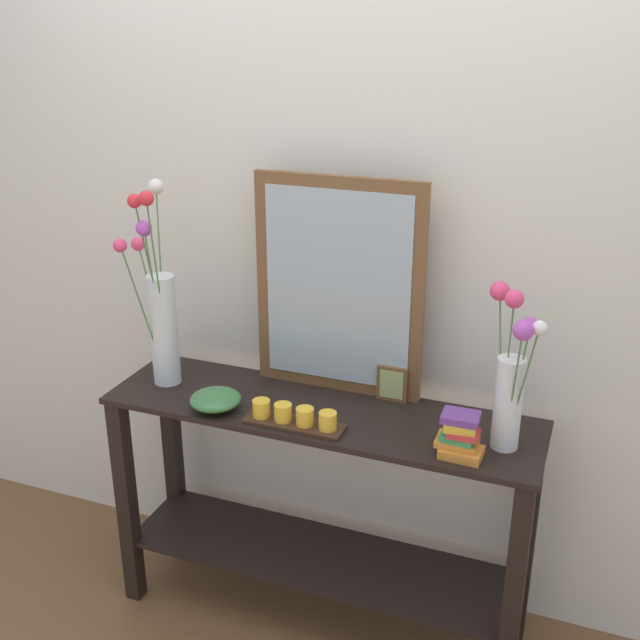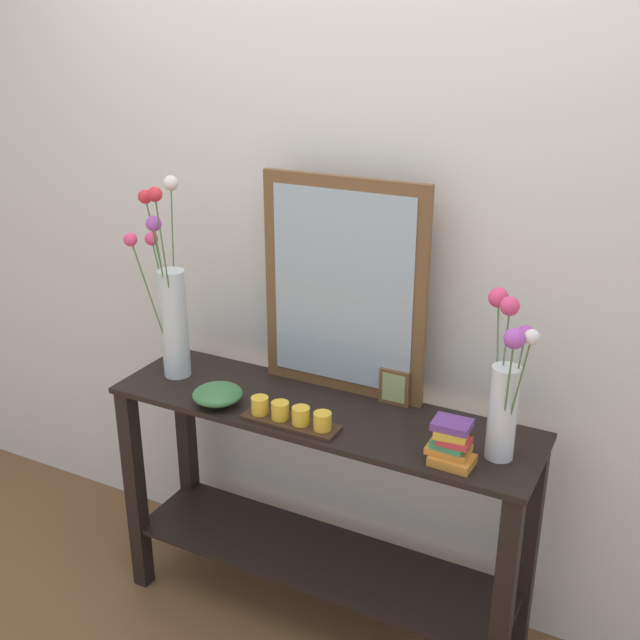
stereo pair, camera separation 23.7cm
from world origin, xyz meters
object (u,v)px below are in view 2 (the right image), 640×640
(mirror_leaning, at_px, (344,288))
(decorative_bowl, at_px, (218,394))
(console_table, at_px, (320,493))
(candle_tray, at_px, (291,416))
(book_stack, at_px, (451,444))
(picture_frame_small, at_px, (394,387))
(vase_right, at_px, (505,388))
(tall_vase_left, at_px, (172,306))

(mirror_leaning, distance_m, decorative_bowl, 0.54)
(console_table, height_order, candle_tray, candle_tray)
(console_table, relative_size, decorative_bowl, 8.59)
(decorative_bowl, relative_size, book_stack, 1.19)
(book_stack, bearing_deg, mirror_leaning, 149.75)
(decorative_bowl, bearing_deg, candle_tray, -2.21)
(console_table, distance_m, mirror_leaning, 0.70)
(mirror_leaning, bearing_deg, book_stack, -30.25)
(picture_frame_small, bearing_deg, book_stack, -42.56)
(vase_right, distance_m, decorative_bowl, 0.93)
(tall_vase_left, xyz_separation_m, vase_right, (1.16, -0.02, -0.04))
(candle_tray, relative_size, decorative_bowl, 1.92)
(vase_right, bearing_deg, console_table, 178.42)
(mirror_leaning, distance_m, tall_vase_left, 0.61)
(candle_tray, relative_size, book_stack, 2.29)
(book_stack, bearing_deg, decorative_bowl, -179.56)
(picture_frame_small, xyz_separation_m, book_stack, (0.28, -0.25, 0.00))
(vase_right, relative_size, book_stack, 3.47)
(console_table, height_order, decorative_bowl, decorative_bowl)
(tall_vase_left, bearing_deg, decorative_bowl, -24.64)
(decorative_bowl, bearing_deg, mirror_leaning, 41.61)
(picture_frame_small, distance_m, book_stack, 0.38)
(decorative_bowl, bearing_deg, vase_right, 6.39)
(candle_tray, relative_size, picture_frame_small, 2.64)
(console_table, xyz_separation_m, mirror_leaning, (0.00, 0.16, 0.68))
(console_table, height_order, tall_vase_left, tall_vase_left)
(picture_frame_small, distance_m, decorative_bowl, 0.58)
(console_table, xyz_separation_m, decorative_bowl, (-0.32, -0.12, 0.35))
(mirror_leaning, bearing_deg, vase_right, -17.08)
(tall_vase_left, relative_size, decorative_bowl, 4.16)
(tall_vase_left, relative_size, picture_frame_small, 5.72)
(tall_vase_left, xyz_separation_m, decorative_bowl, (0.26, -0.12, -0.23))
(candle_tray, xyz_separation_m, picture_frame_small, (0.23, 0.27, 0.03))
(vase_right, relative_size, decorative_bowl, 2.91)
(book_stack, bearing_deg, vase_right, 39.75)
(console_table, relative_size, candle_tray, 4.48)
(console_table, height_order, vase_right, vase_right)
(decorative_bowl, bearing_deg, picture_frame_small, 26.92)
(decorative_bowl, bearing_deg, console_table, 20.42)
(tall_vase_left, height_order, candle_tray, tall_vase_left)
(console_table, bearing_deg, book_stack, -13.21)
(mirror_leaning, relative_size, tall_vase_left, 1.05)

